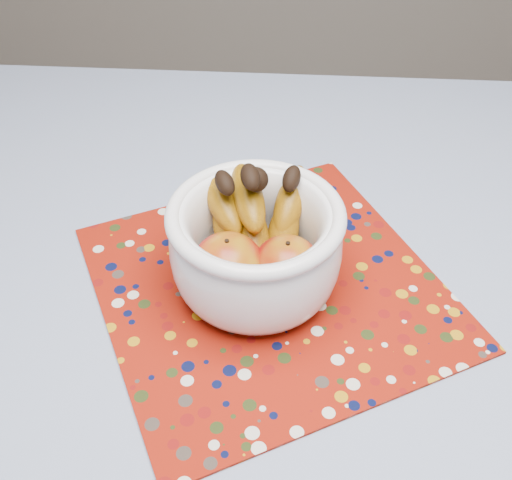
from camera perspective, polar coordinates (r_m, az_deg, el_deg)
table at (r=0.75m, az=6.60°, el=-14.68°), size 1.20×1.20×0.75m
tablecloth at (r=0.68m, az=7.14°, el=-10.92°), size 1.32×1.32×0.01m
placemat at (r=0.74m, az=1.22°, el=-4.37°), size 0.53×0.53×0.00m
fruit_bowl at (r=0.69m, az=-0.10°, el=0.18°), size 0.21×0.21×0.16m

